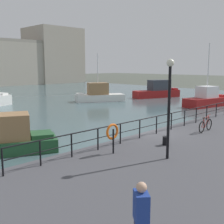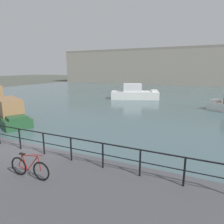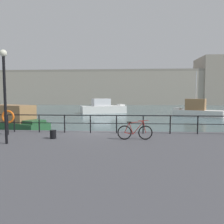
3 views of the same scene
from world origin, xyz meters
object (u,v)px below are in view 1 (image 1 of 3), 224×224
quay_lamp_post (169,95)px  standing_person (141,220)px  moored_small_launch (99,95)px  life_ring_stand (112,133)px  parked_bicycle (205,125)px  mooring_bollard (166,141)px  moored_blue_motorboat (206,99)px  moored_white_yacht (158,91)px

quay_lamp_post → standing_person: bearing=-150.4°
moored_small_launch → life_ring_stand: size_ratio=4.87×
parked_bicycle → quay_lamp_post: 6.54m
life_ring_stand → standing_person: 7.25m
moored_small_launch → standing_person: bearing=76.3°
mooring_bollard → quay_lamp_post: bearing=-143.4°
moored_small_launch → moored_blue_motorboat: 13.74m
moored_small_launch → moored_blue_motorboat: moored_blue_motorboat is taller
standing_person → moored_blue_motorboat: bearing=64.3°
moored_small_launch → mooring_bollard: moored_small_launch is taller
moored_small_launch → parked_bicycle: moored_small_launch is taller
quay_lamp_post → life_ring_stand: bearing=117.4°
moored_small_launch → life_ring_stand: bearing=76.2°
moored_white_yacht → life_ring_stand: (-25.99, -16.49, 0.72)m
moored_blue_motorboat → standing_person: bearing=-144.1°
moored_small_launch → quay_lamp_post: (-15.36, -21.44, 2.61)m
moored_small_launch → quay_lamp_post: bearing=81.2°
mooring_bollard → life_ring_stand: 3.14m
life_ring_stand → moored_white_yacht: bearing=32.4°
parked_bicycle → moored_blue_motorboat: bearing=23.7°
quay_lamp_post → standing_person: 6.97m
parked_bicycle → quay_lamp_post: bearing=-170.8°
parked_bicycle → mooring_bollard: 4.21m
quay_lamp_post → standing_person: (-5.83, -3.31, -1.90)m
parked_bicycle → standing_person: size_ratio=1.05×
moored_blue_motorboat → moored_white_yacht: bearing=80.3°
moored_white_yacht → mooring_bollard: moored_white_yacht is taller
moored_small_launch → quay_lamp_post: moored_small_launch is taller
moored_white_yacht → quay_lamp_post: 31.20m
parked_bicycle → life_ring_stand: (-7.11, 0.92, 0.59)m
quay_lamp_post → standing_person: quay_lamp_post is taller
moored_white_yacht → mooring_bollard: size_ratio=17.23×
moored_blue_motorboat → mooring_bollard: 20.78m
moored_blue_motorboat → parked_bicycle: (-15.11, -7.64, 0.27)m
life_ring_stand → quay_lamp_post: 3.08m
moored_small_launch → parked_bicycle: bearing=91.8°
moored_blue_motorboat → quay_lamp_post: moored_blue_motorboat is taller
moored_small_launch → moored_white_yacht: moored_small_launch is taller
moored_small_launch → mooring_bollard: (-13.61, -20.14, 0.07)m
moored_small_launch → parked_bicycle: size_ratio=3.84×
moored_white_yacht → parked_bicycle: size_ratio=4.28×
moored_blue_motorboat → life_ring_stand: moored_blue_motorboat is taller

